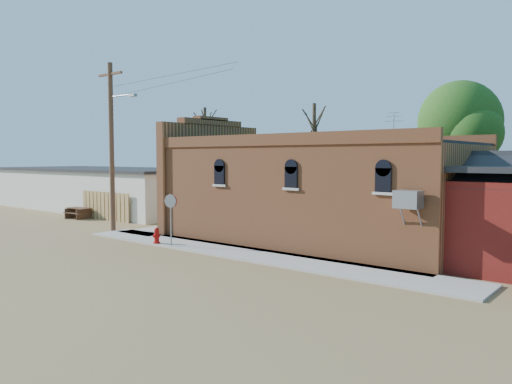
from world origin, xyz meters
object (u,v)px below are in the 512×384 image
Objects in this scene: picnic_table at (79,211)px; fire_hydrant at (157,236)px; brick_bar at (311,192)px; stop_sign at (171,206)px; trash_barrel at (167,224)px; utility_pole at (112,143)px.

fire_hydrant is at bearing -20.07° from picnic_table.
brick_bar is 22.53× the size of fire_hydrant.
trash_barrel is (-3.27, 2.57, -1.36)m from stop_sign.
stop_sign is at bearing -38.19° from trash_barrel.
fire_hydrant is 1.74m from stop_sign.
stop_sign is 1.28× the size of picnic_table.
fire_hydrant is at bearing -130.86° from brick_bar.
picnic_table is (-9.46, 0.63, -0.03)m from trash_barrel.
picnic_table is at bearing -172.08° from brick_bar.
picnic_table is (-11.73, 3.20, 0.03)m from fire_hydrant.
utility_pole is (-9.79, -4.29, 2.43)m from brick_bar.
trash_barrel is at bearing 26.42° from utility_pole.
utility_pole reaches higher than trash_barrel.
picnic_table is (-6.70, 2.00, -4.31)m from utility_pole.
brick_bar is 10.96m from utility_pole.
stop_sign is (6.03, -1.20, -2.91)m from utility_pole.
trash_barrel is 0.46× the size of picnic_table.
brick_bar is 9.05× the size of picnic_table.
fire_hydrant is 0.40× the size of picnic_table.
picnic_table is (-12.73, 3.20, -1.39)m from stop_sign.
utility_pole is at bearing -153.58° from trash_barrel.
brick_bar is 6.67m from stop_sign.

